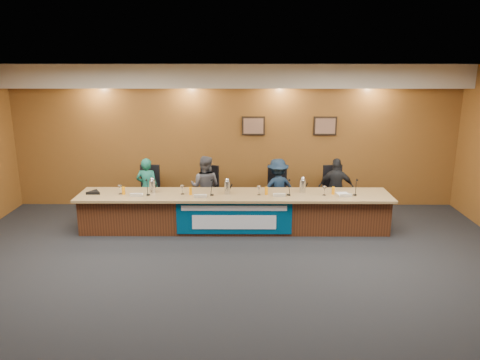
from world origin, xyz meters
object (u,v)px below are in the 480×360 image
object	(u,v)px
office_chair_c	(277,194)
panelist_c	(277,188)
banner	(234,218)
carafe_left	(152,187)
carafe_right	(303,186)
panelist_d	(336,188)
office_chair_b	(206,194)
dais_body	(234,212)
office_chair_a	(149,194)
carafe_mid	(227,188)
speakerphone	(94,192)
office_chair_d	(335,194)
panelist_a	(147,188)
panelist_b	(205,187)

from	to	relation	value
office_chair_c	panelist_c	bearing A→B (deg)	-86.67
banner	carafe_left	distance (m)	1.75
banner	carafe_right	size ratio (longest dim) A/B	8.42
panelist_d	carafe_right	xyz separation A→B (m)	(-0.81, -0.70, 0.24)
office_chair_b	office_chair_c	size ratio (longest dim) A/B	1.00
dais_body	office_chair_a	xyz separation A→B (m)	(-1.87, 0.84, 0.13)
dais_body	carafe_mid	xyz separation A→B (m)	(-0.14, -0.06, 0.53)
panelist_d	carafe_left	bearing A→B (deg)	20.28
office_chair_c	speakerphone	bearing A→B (deg)	-163.03
banner	carafe_mid	distance (m)	0.63
office_chair_d	carafe_left	world-z (taller)	carafe_left
carafe_right	panelist_a	bearing A→B (deg)	167.74
speakerphone	carafe_left	bearing A→B (deg)	3.68
office_chair_d	carafe_right	distance (m)	1.20
panelist_c	carafe_mid	distance (m)	1.33
panelist_b	carafe_right	xyz separation A→B (m)	(1.98, -0.70, 0.21)
panelist_b	carafe_mid	bearing A→B (deg)	134.82
panelist_a	office_chair_c	distance (m)	2.78
panelist_b	panelist_d	xyz separation A→B (m)	(2.78, 0.00, -0.03)
carafe_left	carafe_mid	distance (m)	1.48
office_chair_b	office_chair_d	distance (m)	2.78
panelist_d	speakerphone	bearing A→B (deg)	18.66
panelist_c	speakerphone	bearing A→B (deg)	-3.70
panelist_a	panelist_b	bearing A→B (deg)	-174.27
carafe_left	carafe_mid	world-z (taller)	carafe_mid
office_chair_b	office_chair_c	distance (m)	1.54
panelist_c	carafe_mid	size ratio (longest dim) A/B	4.91
panelist_c	panelist_d	size ratio (longest dim) A/B	0.99
office_chair_c	dais_body	bearing A→B (deg)	-133.66
office_chair_a	office_chair_c	world-z (taller)	same
carafe_left	carafe_mid	bearing A→B (deg)	-3.25
banner	panelist_c	world-z (taller)	panelist_c
office_chair_a	office_chair_d	bearing A→B (deg)	2.25
panelist_c	panelist_d	world-z (taller)	panelist_d
dais_body	panelist_b	distance (m)	1.03
panelist_c	office_chair_c	xyz separation A→B (m)	(0.00, 0.10, -0.16)
banner	carafe_mid	world-z (taller)	carafe_mid
panelist_d	speakerphone	distance (m)	4.97
banner	office_chair_b	xyz separation A→B (m)	(-0.64, 1.26, 0.10)
carafe_left	speakerphone	distance (m)	1.14
panelist_c	panelist_a	bearing A→B (deg)	-15.86
panelist_b	carafe_right	size ratio (longest dim) A/B	5.13
panelist_d	office_chair_c	world-z (taller)	panelist_d
office_chair_d	panelist_d	bearing A→B (deg)	-97.95
office_chair_a	carafe_mid	world-z (taller)	carafe_mid
panelist_a	carafe_left	world-z (taller)	panelist_a
dais_body	office_chair_c	size ratio (longest dim) A/B	12.50
dais_body	speakerphone	world-z (taller)	speakerphone
panelist_c	office_chair_c	bearing A→B (deg)	-105.86
panelist_d	office_chair_b	size ratio (longest dim) A/B	2.69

